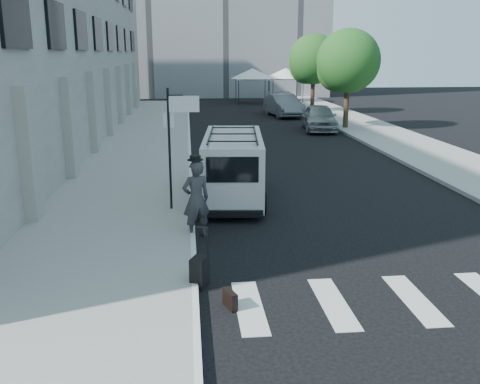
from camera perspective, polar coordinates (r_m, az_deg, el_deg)
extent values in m
plane|color=black|center=(13.06, 3.87, -6.02)|extent=(120.00, 120.00, 0.00)
cube|color=gray|center=(28.50, -9.98, 5.28)|extent=(4.50, 48.00, 0.15)
cube|color=gray|center=(34.21, 13.41, 6.65)|extent=(4.00, 56.00, 0.15)
cube|color=gray|center=(31.53, -24.00, 15.98)|extent=(10.00, 44.00, 12.00)
cylinder|color=black|center=(15.50, -7.52, 4.48)|extent=(0.07, 0.07, 3.50)
cube|color=white|center=(15.39, -7.63, 7.60)|extent=(0.30, 0.03, 0.42)
cube|color=white|center=(15.31, -5.98, 9.31)|extent=(0.85, 0.06, 0.45)
cylinder|color=black|center=(33.63, 11.26, 8.91)|extent=(0.32, 0.32, 2.80)
sphere|color=#164517|center=(33.48, 11.50, 13.56)|extent=(3.80, 3.80, 3.80)
sphere|color=#164517|center=(33.95, 10.49, 12.65)|extent=(2.66, 2.66, 2.66)
cylinder|color=black|center=(42.29, 7.74, 10.18)|extent=(0.32, 0.32, 2.80)
sphere|color=#164517|center=(42.17, 7.87, 13.87)|extent=(3.80, 3.80, 3.80)
sphere|color=#164517|center=(42.68, 7.12, 13.14)|extent=(2.66, 2.66, 2.66)
cylinder|color=black|center=(49.00, -0.13, 10.55)|extent=(0.06, 0.06, 2.20)
cylinder|color=black|center=(49.34, 3.16, 10.56)|extent=(0.06, 0.06, 2.20)
cylinder|color=black|center=(51.78, -0.43, 10.77)|extent=(0.06, 0.06, 2.20)
cylinder|color=black|center=(52.10, 2.69, 10.78)|extent=(0.06, 0.06, 2.20)
cube|color=white|center=(50.47, 1.33, 11.97)|extent=(3.00, 3.00, 0.12)
cone|color=white|center=(50.45, 1.33, 12.54)|extent=(4.00, 4.00, 0.90)
cylinder|color=black|center=(49.90, 3.54, 10.60)|extent=(0.06, 0.06, 2.20)
cylinder|color=black|center=(50.41, 6.73, 10.57)|extent=(0.06, 0.06, 2.20)
cylinder|color=black|center=(52.66, 3.05, 10.82)|extent=(0.06, 0.06, 2.20)
cylinder|color=black|center=(53.15, 6.09, 10.79)|extent=(0.06, 0.06, 2.20)
cube|color=white|center=(51.44, 4.88, 11.98)|extent=(3.00, 3.00, 0.12)
cone|color=white|center=(51.42, 4.89, 12.53)|extent=(4.00, 4.00, 0.90)
imported|color=#353537|center=(13.56, -4.71, -0.78)|extent=(0.86, 0.71, 2.01)
cube|color=black|center=(10.10, -1.07, -11.39)|extent=(0.27, 0.45, 0.34)
cube|color=black|center=(10.93, -4.34, -8.50)|extent=(0.42, 0.51, 0.63)
cylinder|color=black|center=(10.92, -4.53, -5.21)|extent=(0.02, 0.02, 0.60)
cylinder|color=black|center=(10.84, -3.47, -5.34)|extent=(0.02, 0.02, 0.60)
cube|color=black|center=(10.78, -4.03, -3.80)|extent=(0.23, 0.12, 0.03)
cube|color=silver|center=(16.97, -0.74, 2.87)|extent=(2.23, 4.98, 1.88)
cube|color=silver|center=(19.64, -0.67, 3.10)|extent=(1.77, 0.96, 0.98)
cube|color=black|center=(14.54, -0.82, 2.41)|extent=(1.43, 0.20, 0.72)
cylinder|color=black|center=(18.82, -3.28, 1.53)|extent=(0.31, 0.70, 0.68)
cylinder|color=black|center=(18.81, 1.90, 1.54)|extent=(0.31, 0.70, 0.68)
cylinder|color=black|center=(15.62, -3.89, -1.22)|extent=(0.31, 0.70, 0.68)
cylinder|color=black|center=(15.61, 2.35, -1.22)|extent=(0.31, 0.70, 0.68)
imported|color=#95969C|center=(33.03, 8.47, 7.87)|extent=(2.43, 4.86, 1.59)
imported|color=slate|center=(40.19, 4.60, 9.18)|extent=(2.35, 5.05, 1.60)
imported|color=#989BA0|center=(42.32, 4.92, 9.40)|extent=(2.46, 5.43, 1.54)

